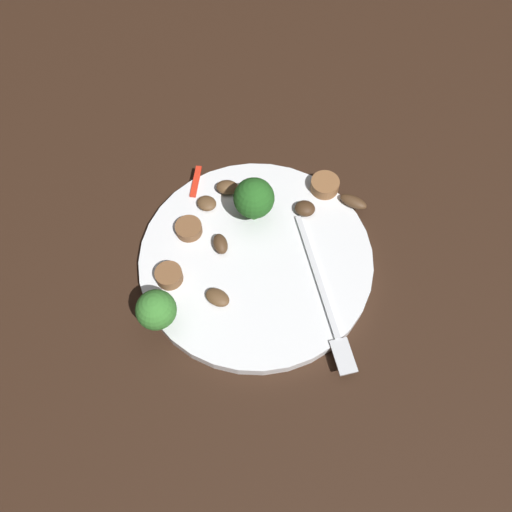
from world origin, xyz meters
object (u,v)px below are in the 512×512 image
at_px(sausage_slice_0, 189,229).
at_px(sausage_slice_1, 325,185).
at_px(mushroom_1, 218,297).
at_px(mushroom_2, 220,244).
at_px(sausage_slice_2, 169,276).
at_px(broccoli_floret_1, 254,198).
at_px(pepper_strip_0, 196,181).
at_px(plate, 256,259).
at_px(mushroom_0, 207,203).
at_px(mushroom_5, 305,208).
at_px(fork, 326,302).
at_px(broccoli_floret_0, 156,310).
at_px(mushroom_3, 227,187).
at_px(mushroom_4, 353,202).

xyz_separation_m(sausage_slice_0, sausage_slice_1, (-0.08, 0.14, 0.00)).
height_order(mushroom_1, mushroom_2, mushroom_2).
bearing_deg(sausage_slice_2, broccoli_floret_1, 139.34).
height_order(sausage_slice_1, pepper_strip_0, sausage_slice_1).
distance_m(plate, sausage_slice_2, 0.09).
xyz_separation_m(mushroom_0, mushroom_5, (-0.01, 0.11, 0.00)).
distance_m(sausage_slice_1, mushroom_0, 0.13).
xyz_separation_m(plate, fork, (0.04, 0.08, 0.01)).
height_order(broccoli_floret_0, sausage_slice_1, broccoli_floret_0).
xyz_separation_m(sausage_slice_1, mushroom_1, (0.15, -0.10, -0.00)).
relative_size(plate, mushroom_1, 9.50).
relative_size(fork, sausage_slice_1, 5.34).
xyz_separation_m(mushroom_1, mushroom_3, (-0.13, -0.01, 0.00)).
xyz_separation_m(broccoli_floret_1, mushroom_3, (-0.03, -0.03, -0.03)).
distance_m(mushroom_1, mushroom_2, 0.06).
height_order(fork, mushroom_0, mushroom_0).
relative_size(plate, mushroom_0, 11.20).
xyz_separation_m(fork, broccoli_floret_0, (0.04, -0.16, 0.03)).
height_order(fork, pepper_strip_0, same).
xyz_separation_m(sausage_slice_0, sausage_slice_2, (0.06, -0.01, 0.00)).
height_order(broccoli_floret_1, pepper_strip_0, broccoli_floret_1).
relative_size(plate, mushroom_2, 10.24).
height_order(plate, sausage_slice_0, sausage_slice_0).
relative_size(plate, pepper_strip_0, 5.80).
bearing_deg(plate, mushroom_1, -29.86).
height_order(mushroom_1, mushroom_3, mushroom_3).
xyz_separation_m(mushroom_5, pepper_strip_0, (-0.02, -0.13, -0.00)).
bearing_deg(mushroom_4, mushroom_1, -43.87).
bearing_deg(mushroom_2, sausage_slice_0, -111.65).
xyz_separation_m(plate, mushroom_1, (0.05, -0.03, 0.01)).
relative_size(mushroom_0, mushroom_3, 0.88).
xyz_separation_m(broccoli_floret_0, pepper_strip_0, (-0.17, 0.00, -0.03)).
height_order(sausage_slice_2, mushroom_4, sausage_slice_2).
bearing_deg(sausage_slice_1, mushroom_1, -32.35).
xyz_separation_m(sausage_slice_0, mushroom_0, (-0.04, 0.01, -0.00)).
relative_size(fork, sausage_slice_2, 6.16).
bearing_deg(mushroom_1, mushroom_2, -173.03).
relative_size(mushroom_0, mushroom_4, 0.70).
bearing_deg(mushroom_3, sausage_slice_2, -19.14).
bearing_deg(sausage_slice_1, broccoli_floret_1, -56.97).
xyz_separation_m(broccoli_floret_0, mushroom_4, (-0.17, 0.18, -0.03)).
xyz_separation_m(fork, sausage_slice_2, (-0.00, -0.16, 0.01)).
height_order(sausage_slice_1, mushroom_1, sausage_slice_1).
bearing_deg(mushroom_4, sausage_slice_1, -117.57).
height_order(plate, mushroom_0, mushroom_0).
bearing_deg(mushroom_1, pepper_strip_0, -160.44).
bearing_deg(mushroom_1, mushroom_5, 146.78).
bearing_deg(sausage_slice_2, sausage_slice_0, 171.82).
bearing_deg(mushroom_3, mushroom_5, 79.68).
distance_m(sausage_slice_1, sausage_slice_2, 0.20).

